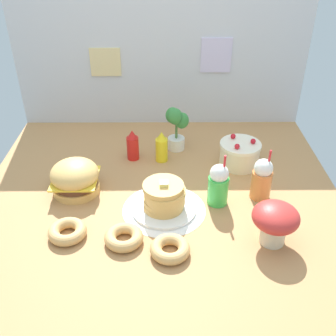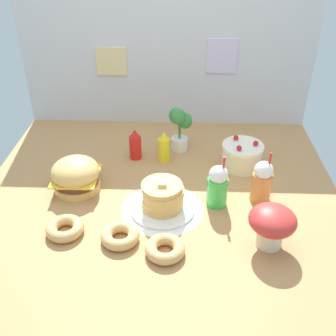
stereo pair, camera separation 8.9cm
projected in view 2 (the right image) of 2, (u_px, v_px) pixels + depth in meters
name	position (u px, v px, depth m)	size (l,w,h in m)	color
ground_plane	(159.00, 203.00, 2.35)	(2.17, 2.13, 0.02)	#B27F4C
back_wall	(167.00, 62.00, 2.96)	(2.17, 0.04, 0.98)	silver
doily_mat	(163.00, 209.00, 2.28)	(0.48, 0.48, 0.00)	white
burger	(76.00, 175.00, 2.40)	(0.29, 0.29, 0.21)	#DBA859
pancake_stack	(163.00, 198.00, 2.24)	(0.37, 0.37, 0.19)	white
layer_cake	(242.00, 155.00, 2.62)	(0.27, 0.27, 0.20)	beige
ketchup_bottle	(135.00, 145.00, 2.71)	(0.08, 0.08, 0.22)	red
mustard_bottle	(164.00, 147.00, 2.68)	(0.08, 0.08, 0.22)	yellow
cream_soda_cup	(218.00, 186.00, 2.26)	(0.12, 0.12, 0.33)	green
orange_float_cup	(262.00, 181.00, 2.30)	(0.12, 0.12, 0.33)	orange
donut_pink_glaze	(65.00, 228.00, 2.10)	(0.20, 0.20, 0.06)	tan
donut_chocolate	(120.00, 236.00, 2.06)	(0.20, 0.20, 0.06)	tan
donut_vanilla	(165.00, 249.00, 1.98)	(0.20, 0.20, 0.06)	tan
potted_plant	(180.00, 127.00, 2.76)	(0.16, 0.13, 0.33)	white
mushroom_stool	(272.00, 223.00, 1.97)	(0.24, 0.24, 0.23)	beige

